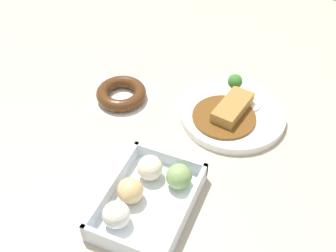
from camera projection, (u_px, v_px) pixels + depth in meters
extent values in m
plane|color=#B2A893|center=(168.00, 159.00, 0.86)|extent=(1.60, 1.60, 0.00)
cylinder|color=white|center=(233.00, 114.00, 0.95)|extent=(0.23, 0.23, 0.02)
cylinder|color=brown|center=(224.00, 117.00, 0.92)|extent=(0.14, 0.14, 0.01)
cube|color=#A87538|center=(233.00, 107.00, 0.92)|extent=(0.12, 0.07, 0.02)
cylinder|color=white|center=(247.00, 103.00, 0.96)|extent=(0.06, 0.06, 0.00)
ellipsoid|color=yellow|center=(247.00, 99.00, 0.95)|extent=(0.03, 0.03, 0.02)
cylinder|color=#8CB766|center=(234.00, 89.00, 0.98)|extent=(0.01, 0.01, 0.02)
sphere|color=#387A2D|center=(235.00, 81.00, 0.97)|extent=(0.03, 0.03, 0.03)
cube|color=silver|center=(149.00, 206.00, 0.78)|extent=(0.21, 0.15, 0.01)
cube|color=silver|center=(170.00, 159.00, 0.83)|extent=(0.01, 0.15, 0.03)
cube|color=silver|center=(122.00, 246.00, 0.69)|extent=(0.01, 0.15, 0.03)
cube|color=silver|center=(113.00, 186.00, 0.78)|extent=(0.21, 0.01, 0.03)
cube|color=silver|center=(186.00, 212.00, 0.74)|extent=(0.21, 0.01, 0.03)
sphere|color=#EFE5C6|center=(150.00, 168.00, 0.80)|extent=(0.05, 0.05, 0.05)
sphere|color=#DBB77A|center=(130.00, 191.00, 0.76)|extent=(0.05, 0.05, 0.05)
sphere|color=silver|center=(116.00, 215.00, 0.73)|extent=(0.05, 0.05, 0.05)
sphere|color=#84A860|center=(179.00, 176.00, 0.79)|extent=(0.05, 0.05, 0.05)
cube|color=white|center=(122.00, 98.00, 1.00)|extent=(0.16, 0.16, 0.00)
torus|color=#4C2B14|center=(121.00, 93.00, 0.99)|extent=(0.12, 0.12, 0.03)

